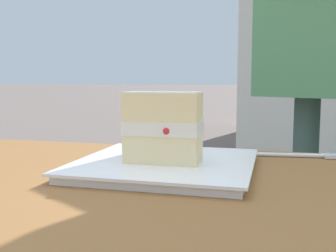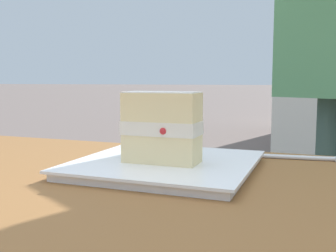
# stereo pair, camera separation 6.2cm
# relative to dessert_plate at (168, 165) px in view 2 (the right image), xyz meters

# --- Properties ---
(dessert_plate) EXTENTS (0.27, 0.27, 0.02)m
(dessert_plate) POSITION_rel_dessert_plate_xyz_m (0.00, 0.00, 0.00)
(dessert_plate) COLOR white
(dessert_plate) RESTS_ON patio_table
(cake_slice) EXTENTS (0.12, 0.07, 0.11)m
(cake_slice) POSITION_rel_dessert_plate_xyz_m (-0.00, -0.02, 0.06)
(cake_slice) COLOR beige
(cake_slice) RESTS_ON dessert_plate
(dessert_fork) EXTENTS (0.17, 0.04, 0.01)m
(dessert_fork) POSITION_rel_dessert_plate_xyz_m (0.21, 0.16, -0.00)
(dessert_fork) COLOR silver
(dessert_fork) RESTS_ON patio_table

